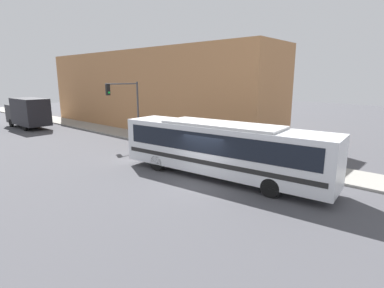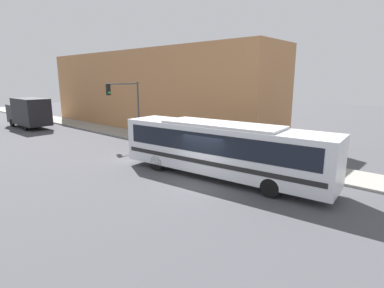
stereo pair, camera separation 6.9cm
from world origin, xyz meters
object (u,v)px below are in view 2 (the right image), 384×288
at_px(delivery_truck, 29,112).
at_px(fire_hydrant, 206,147).
at_px(traffic_light_pole, 127,100).
at_px(city_bus, 221,147).

relative_size(delivery_truck, fire_hydrant, 9.06).
bearing_deg(traffic_light_pole, fire_hydrant, -82.78).
distance_m(city_bus, delivery_truck, 26.41).
bearing_deg(traffic_light_pole, delivery_truck, 101.20).
bearing_deg(fire_hydrant, delivery_truck, 99.80).
bearing_deg(fire_hydrant, city_bus, -132.73).
bearing_deg(traffic_light_pole, city_bus, -102.90).
bearing_deg(city_bus, traffic_light_pole, 71.81).
xyz_separation_m(delivery_truck, fire_hydrant, (3.86, -22.36, -1.28)).
xyz_separation_m(city_bus, delivery_truck, (-0.11, 26.41, 0.01)).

